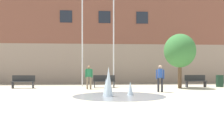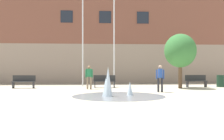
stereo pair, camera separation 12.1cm
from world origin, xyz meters
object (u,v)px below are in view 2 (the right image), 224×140
(park_bench_far_left, at_px, (24,81))
(flagpole_left, at_px, (83,28))
(adult_watching, at_px, (89,75))
(street_tree_near_building, at_px, (180,51))
(park_bench_center, at_px, (196,81))
(park_bench_under_left_flagpole, at_px, (105,81))
(trash_can, at_px, (220,81))
(adult_near_bench, at_px, (160,76))
(flagpole_right, at_px, (114,31))

(park_bench_far_left, distance_m, flagpole_left, 6.05)
(adult_watching, relative_size, street_tree_near_building, 0.41)
(park_bench_center, bearing_deg, park_bench_under_left_flagpole, 179.75)
(park_bench_under_left_flagpole, bearing_deg, trash_can, 0.63)
(park_bench_far_left, height_order, park_bench_center, same)
(park_bench_under_left_flagpole, relative_size, adult_near_bench, 1.01)
(flagpole_left, xyz_separation_m, street_tree_near_building, (6.94, -2.43, -1.96))
(park_bench_far_left, bearing_deg, adult_near_bench, -23.16)
(flagpole_left, bearing_deg, street_tree_near_building, -19.30)
(adult_watching, distance_m, street_tree_near_building, 6.67)
(park_bench_under_left_flagpole, distance_m, adult_watching, 1.84)
(trash_can, bearing_deg, flagpole_left, 172.22)
(flagpole_left, distance_m, trash_can, 11.28)
(park_bench_center, height_order, adult_watching, adult_watching)
(adult_near_bench, bearing_deg, flagpole_left, -138.45)
(flagpole_left, bearing_deg, adult_near_bench, -48.73)
(adult_watching, bearing_deg, adult_near_bench, 177.63)
(park_bench_under_left_flagpole, xyz_separation_m, flagpole_right, (0.85, 1.52, 3.85))
(street_tree_near_building, bearing_deg, trash_can, 16.28)
(park_bench_far_left, distance_m, park_bench_under_left_flagpole, 5.74)
(flagpole_left, distance_m, flagpole_right, 2.47)
(park_bench_far_left, xyz_separation_m, flagpole_right, (6.59, 1.60, 3.85))
(park_bench_far_left, bearing_deg, flagpole_left, 21.14)
(flagpole_right, bearing_deg, park_bench_far_left, -166.37)
(adult_watching, height_order, trash_can, adult_watching)
(park_bench_center, xyz_separation_m, flagpole_right, (-5.99, 1.55, 3.85))
(adult_watching, bearing_deg, street_tree_near_building, -147.66)
(park_bench_far_left, height_order, trash_can, park_bench_far_left)
(flagpole_left, relative_size, flagpole_right, 1.07)
(flagpole_right, height_order, street_tree_near_building, flagpole_right)
(adult_near_bench, distance_m, flagpole_left, 8.05)
(trash_can, height_order, street_tree_near_building, street_tree_near_building)
(park_bench_under_left_flagpole, relative_size, flagpole_left, 0.18)
(trash_can, relative_size, street_tree_near_building, 0.23)
(adult_near_bench, relative_size, flagpole_left, 0.18)
(adult_watching, relative_size, flagpole_right, 0.19)
(park_bench_under_left_flagpole, distance_m, adult_near_bench, 4.99)
(park_bench_under_left_flagpole, relative_size, park_bench_center, 1.00)
(flagpole_left, bearing_deg, flagpole_right, 0.00)
(adult_watching, xyz_separation_m, flagpole_right, (1.95, 2.92, 3.40))
(flagpole_left, relative_size, trash_can, 9.67)
(park_bench_under_left_flagpole, bearing_deg, adult_watching, -128.08)
(park_bench_far_left, relative_size, flagpole_left, 0.18)
(flagpole_left, bearing_deg, park_bench_far_left, -158.86)
(trash_can, bearing_deg, flagpole_right, 169.85)
(park_bench_center, xyz_separation_m, adult_near_bench, (-3.72, -3.84, 0.45))
(adult_near_bench, relative_size, trash_can, 1.77)
(flagpole_right, bearing_deg, park_bench_under_left_flagpole, -119.24)
(flagpole_left, xyz_separation_m, flagpole_right, (2.46, 0.00, -0.27))
(park_bench_under_left_flagpole, xyz_separation_m, park_bench_center, (6.84, -0.03, 0.00))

